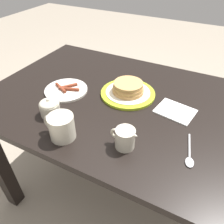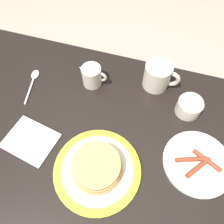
# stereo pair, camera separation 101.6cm
# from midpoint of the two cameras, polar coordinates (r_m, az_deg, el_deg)

# --- Properties ---
(ground_plane) EXTENTS (8.00, 8.00, 0.00)m
(ground_plane) POSITION_cam_midpoint_polar(r_m,az_deg,el_deg) (1.36, -1.21, -42.24)
(ground_plane) COLOR gray
(dining_table) EXTENTS (1.35, 0.82, 0.74)m
(dining_table) POSITION_cam_midpoint_polar(r_m,az_deg,el_deg) (0.76, -2.55, -51.46)
(dining_table) COLOR black
(dining_table) RESTS_ON ground_plane
(pancake_plate) EXTENTS (0.25, 0.25, 0.06)m
(pancake_plate) POSITION_cam_midpoint_polar(r_m,az_deg,el_deg) (0.66, 3.18, -60.79)
(pancake_plate) COLOR #AAC628
(pancake_plate) RESTS_ON dining_table
(side_plate_bacon) EXTENTS (0.20, 0.20, 0.02)m
(side_plate_bacon) POSITION_cam_midpoint_polar(r_m,az_deg,el_deg) (0.73, 41.58, -50.71)
(side_plate_bacon) COLOR silver
(side_plate_bacon) RESTS_ON dining_table
(coffee_mug) EXTENTS (0.12, 0.09, 0.09)m
(coffee_mug) POSITION_cam_midpoint_polar(r_m,az_deg,el_deg) (0.59, 25.29, -30.18)
(coffee_mug) COLOR beige
(coffee_mug) RESTS_ON dining_table
(creamer_pitcher) EXTENTS (0.10, 0.07, 0.08)m
(creamer_pitcher) POSITION_cam_midpoint_polar(r_m,az_deg,el_deg) (0.55, -1.33, -31.88)
(creamer_pitcher) COLOR beige
(creamer_pitcher) RESTS_ON dining_table
(sugar_bowl) EXTENTS (0.08, 0.08, 0.08)m
(sugar_bowl) POSITION_cam_midpoint_polar(r_m,az_deg,el_deg) (0.65, 36.84, -37.67)
(sugar_bowl) COLOR beige
(sugar_bowl) RESTS_ON dining_table
(napkin) EXTENTS (0.17, 0.14, 0.01)m
(napkin) POSITION_cam_midpoint_polar(r_m,az_deg,el_deg) (0.66, -26.36, -49.65)
(napkin) COLOR white
(napkin) RESTS_ON dining_table
(spoon) EXTENTS (0.05, 0.15, 0.01)m
(spoon) POSITION_cam_midpoint_polar(r_m,az_deg,el_deg) (0.63, -24.11, -28.69)
(spoon) COLOR silver
(spoon) RESTS_ON dining_table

